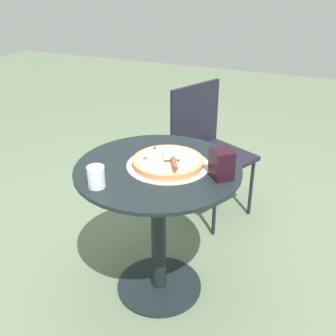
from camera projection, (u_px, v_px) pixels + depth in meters
ground_plane at (159, 286)px, 2.32m from camera, size 10.00×10.00×0.00m
patio_table at (158, 208)px, 2.08m from camera, size 0.80×0.80×0.75m
pizza_on_tray at (168, 162)px, 1.98m from camera, size 0.40×0.40×0.05m
pizza_server at (173, 159)px, 1.91m from camera, size 0.14×0.21×0.02m
drinking_cup at (96, 177)px, 1.78m from camera, size 0.08×0.08×0.10m
napkin_dispenser at (222, 164)px, 1.85m from camera, size 0.13×0.13×0.13m
patio_chair_near at (207, 143)px, 2.80m from camera, size 0.58×0.58×0.90m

